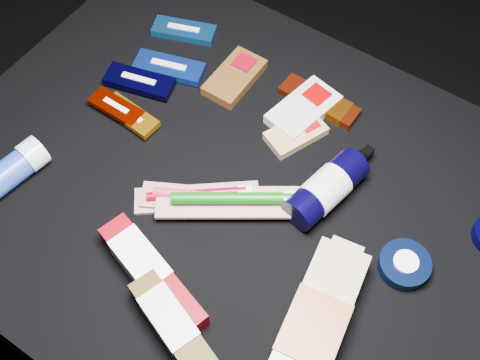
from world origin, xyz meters
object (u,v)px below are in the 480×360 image
Objects in this scene: lotion_bottle at (326,189)px; bodywash_bottle at (317,320)px; deodorant_stick at (12,171)px; toothpaste_carton_red at (149,271)px.

lotion_bottle is 0.22m from bodywash_bottle.
toothpaste_carton_red is (0.29, -0.01, -0.01)m from deodorant_stick.
bodywash_bottle is at bearing -52.08° from lotion_bottle.
deodorant_stick is 0.29m from toothpaste_carton_red.
toothpaste_carton_red is at bearing -172.14° from bodywash_bottle.
lotion_bottle is at bearing 76.89° from toothpaste_carton_red.
bodywash_bottle is 0.55m from deodorant_stick.
bodywash_bottle reaches higher than toothpaste_carton_red.
deodorant_stick is 0.60× the size of toothpaste_carton_red.
deodorant_stick reaches higher than bodywash_bottle.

